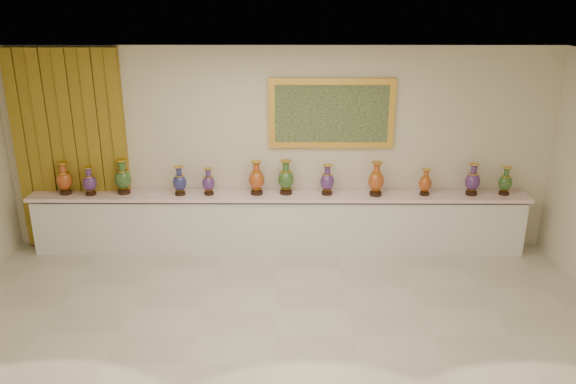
% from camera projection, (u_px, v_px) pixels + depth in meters
% --- Properties ---
extents(ground, '(8.00, 8.00, 0.00)m').
position_uv_depth(ground, '(275.00, 335.00, 6.36)').
color(ground, beige).
rests_on(ground, ground).
extents(room, '(8.00, 8.00, 8.00)m').
position_uv_depth(room, '(112.00, 145.00, 8.16)').
color(room, beige).
rests_on(room, ground).
extents(counter, '(7.28, 0.48, 0.90)m').
position_uv_depth(counter, '(279.00, 223.00, 8.36)').
color(counter, white).
rests_on(counter, ground).
extents(vase_0, '(0.25, 0.25, 0.48)m').
position_uv_depth(vase_0, '(64.00, 180.00, 8.15)').
color(vase_0, black).
rests_on(vase_0, counter).
extents(vase_1, '(0.25, 0.25, 0.42)m').
position_uv_depth(vase_1, '(90.00, 182.00, 8.11)').
color(vase_1, black).
rests_on(vase_1, counter).
extents(vase_2, '(0.31, 0.31, 0.51)m').
position_uv_depth(vase_2, '(123.00, 178.00, 8.17)').
color(vase_2, black).
rests_on(vase_2, counter).
extents(vase_3, '(0.23, 0.23, 0.43)m').
position_uv_depth(vase_3, '(180.00, 182.00, 8.12)').
color(vase_3, black).
rests_on(vase_3, counter).
extents(vase_4, '(0.21, 0.21, 0.40)m').
position_uv_depth(vase_4, '(208.00, 183.00, 8.13)').
color(vase_4, black).
rests_on(vase_4, counter).
extents(vase_5, '(0.30, 0.30, 0.50)m').
position_uv_depth(vase_5, '(257.00, 179.00, 8.14)').
color(vase_5, black).
rests_on(vase_5, counter).
extents(vase_6, '(0.31, 0.31, 0.51)m').
position_uv_depth(vase_6, '(286.00, 179.00, 8.15)').
color(vase_6, black).
rests_on(vase_6, counter).
extents(vase_7, '(0.25, 0.25, 0.45)m').
position_uv_depth(vase_7, '(327.00, 181.00, 8.13)').
color(vase_7, black).
rests_on(vase_7, counter).
extents(vase_8, '(0.29, 0.29, 0.50)m').
position_uv_depth(vase_8, '(376.00, 180.00, 8.08)').
color(vase_8, black).
rests_on(vase_8, counter).
extents(vase_9, '(0.18, 0.18, 0.40)m').
position_uv_depth(vase_9, '(425.00, 183.00, 8.12)').
color(vase_9, black).
rests_on(vase_9, counter).
extents(vase_10, '(0.25, 0.25, 0.47)m').
position_uv_depth(vase_10, '(472.00, 181.00, 8.12)').
color(vase_10, black).
rests_on(vase_10, counter).
extents(vase_11, '(0.24, 0.24, 0.42)m').
position_uv_depth(vase_11, '(505.00, 182.00, 8.13)').
color(vase_11, black).
rests_on(vase_11, counter).
extents(label_card, '(0.10, 0.06, 0.00)m').
position_uv_depth(label_card, '(138.00, 197.00, 8.09)').
color(label_card, white).
rests_on(label_card, counter).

